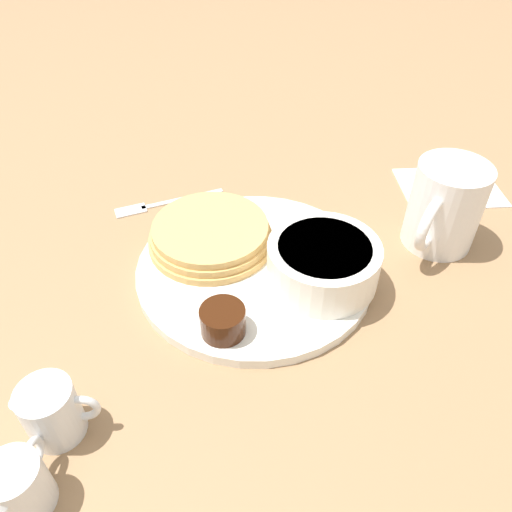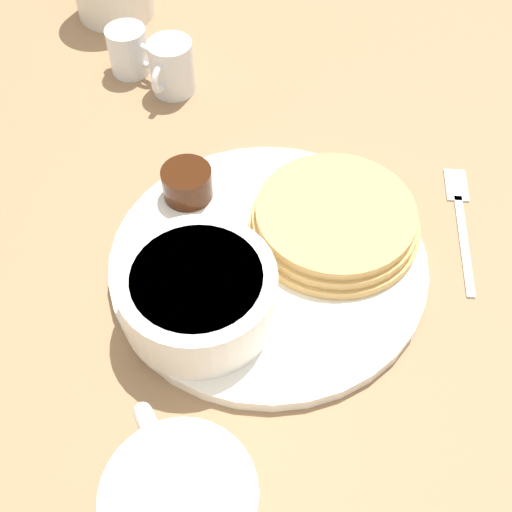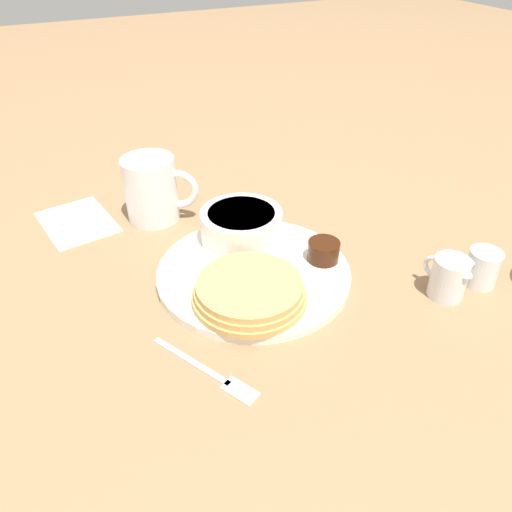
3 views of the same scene
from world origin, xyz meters
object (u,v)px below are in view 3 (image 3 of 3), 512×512
Objects in this scene: plate at (254,273)px; bowl at (241,225)px; fork at (215,375)px; creamer_pitcher_near at (448,277)px; creamer_pitcher_far at (482,267)px; coffee_mug at (153,189)px.

bowl is at bearing 168.21° from plate.
plate reaches higher than fork.
plate is 1.95× the size of fork.
creamer_pitcher_near is 0.50× the size of fork.
creamer_pitcher_near is 1.07× the size of creamer_pitcher_far.
creamer_pitcher_near reaches higher than creamer_pitcher_far.
coffee_mug is at bearing 174.00° from fork.
fork is at bearing -30.81° from bowl.
coffee_mug reaches higher than creamer_pitcher_far.
fork is (0.22, -0.13, -0.04)m from bowl.
bowl is at bearing 33.92° from coffee_mug.
fork is at bearing -38.57° from plate.
creamer_pitcher_far is (0.14, 0.27, 0.02)m from plate.
creamer_pitcher_near is (0.35, 0.29, -0.02)m from coffee_mug.
fork is (0.35, -0.04, -0.05)m from coffee_mug.
coffee_mug reaches higher than creamer_pitcher_near.
creamer_pitcher_far is at bearing 89.31° from creamer_pitcher_near.
bowl is 1.08× the size of coffee_mug.
creamer_pitcher_far is at bearing 61.82° from plate.
coffee_mug reaches higher than bowl.
creamer_pitcher_near is at bearing 38.94° from coffee_mug.
creamer_pitcher_near reaches higher than fork.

